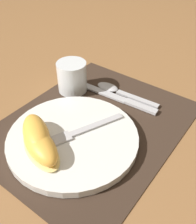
# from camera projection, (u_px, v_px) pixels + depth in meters

# --- Properties ---
(ground_plane) EXTENTS (3.00, 3.00, 0.00)m
(ground_plane) POSITION_uv_depth(u_px,v_px,m) (92.00, 125.00, 0.58)
(ground_plane) COLOR olive
(placemat) EXTENTS (0.44, 0.35, 0.00)m
(placemat) POSITION_uv_depth(u_px,v_px,m) (92.00, 125.00, 0.58)
(placemat) COLOR #38281E
(placemat) RESTS_ON ground_plane
(plate) EXTENTS (0.27, 0.27, 0.02)m
(plate) POSITION_uv_depth(u_px,v_px,m) (72.00, 138.00, 0.54)
(plate) COLOR white
(plate) RESTS_ON placemat
(juice_glass) EXTENTS (0.07, 0.07, 0.08)m
(juice_glass) POSITION_uv_depth(u_px,v_px,m) (72.00, 78.00, 0.66)
(juice_glass) COLOR silver
(juice_glass) RESTS_ON placemat
(knife) EXTENTS (0.03, 0.21, 0.01)m
(knife) POSITION_uv_depth(u_px,v_px,m) (120.00, 99.00, 0.65)
(knife) COLOR #BCBCC1
(knife) RESTS_ON placemat
(spoon) EXTENTS (0.04, 0.17, 0.01)m
(spoon) POSITION_uv_depth(u_px,v_px,m) (115.00, 90.00, 0.68)
(spoon) COLOR #BCBCC1
(spoon) RESTS_ON placemat
(fork) EXTENTS (0.19, 0.10, 0.00)m
(fork) POSITION_uv_depth(u_px,v_px,m) (74.00, 134.00, 0.53)
(fork) COLOR #BCBCC1
(fork) RESTS_ON plate
(citrus_wedge_0) EXTENTS (0.11, 0.13, 0.04)m
(citrus_wedge_0) POSITION_uv_depth(u_px,v_px,m) (37.00, 135.00, 0.50)
(citrus_wedge_0) COLOR #F4DB84
(citrus_wedge_0) RESTS_ON plate
(citrus_wedge_1) EXTENTS (0.09, 0.13, 0.04)m
(citrus_wedge_1) POSITION_uv_depth(u_px,v_px,m) (40.00, 146.00, 0.49)
(citrus_wedge_1) COLOR #F4DB84
(citrus_wedge_1) RESTS_ON plate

